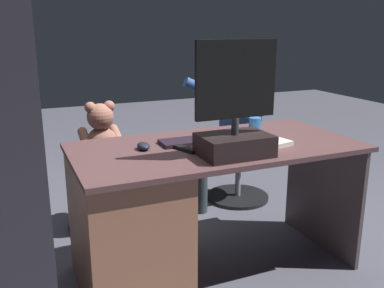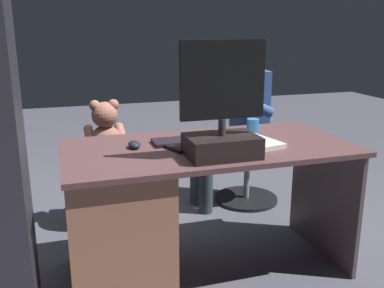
{
  "view_description": "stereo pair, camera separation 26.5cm",
  "coord_description": "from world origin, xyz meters",
  "px_view_note": "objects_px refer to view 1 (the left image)",
  "views": [
    {
      "loc": [
        0.97,
        2.31,
        1.32
      ],
      "look_at": [
        -0.04,
        -0.04,
        0.61
      ],
      "focal_mm": 40.62,
      "sensor_mm": 36.0,
      "label": 1
    },
    {
      "loc": [
        0.73,
        2.4,
        1.32
      ],
      "look_at": [
        -0.04,
        -0.04,
        0.61
      ],
      "focal_mm": 40.62,
      "sensor_mm": 36.0,
      "label": 2
    }
  ],
  "objects_px": {
    "office_chair_teddy": "(105,190)",
    "person": "(230,112)",
    "monitor": "(235,124)",
    "teddy_bear": "(101,133)",
    "desk": "(146,217)",
    "cup": "(255,125)",
    "computer_mouse": "(143,146)",
    "tv_remote": "(186,149)",
    "visitor_chair": "(238,166)",
    "keyboard": "(199,140)"
  },
  "relations": [
    {
      "from": "cup",
      "to": "tv_remote",
      "type": "distance_m",
      "value": 0.54
    },
    {
      "from": "desk",
      "to": "monitor",
      "type": "relative_size",
      "value": 2.75
    },
    {
      "from": "office_chair_teddy",
      "to": "person",
      "type": "relative_size",
      "value": 0.42
    },
    {
      "from": "keyboard",
      "to": "person",
      "type": "relative_size",
      "value": 0.35
    },
    {
      "from": "tv_remote",
      "to": "teddy_bear",
      "type": "bearing_deg",
      "value": -91.11
    },
    {
      "from": "teddy_bear",
      "to": "visitor_chair",
      "type": "bearing_deg",
      "value": -176.17
    },
    {
      "from": "monitor",
      "to": "tv_remote",
      "type": "bearing_deg",
      "value": -41.82
    },
    {
      "from": "computer_mouse",
      "to": "visitor_chair",
      "type": "height_order",
      "value": "computer_mouse"
    },
    {
      "from": "monitor",
      "to": "cup",
      "type": "distance_m",
      "value": 0.48
    },
    {
      "from": "teddy_bear",
      "to": "person",
      "type": "xyz_separation_m",
      "value": [
        -0.97,
        -0.06,
        0.05
      ]
    },
    {
      "from": "desk",
      "to": "computer_mouse",
      "type": "height_order",
      "value": "computer_mouse"
    },
    {
      "from": "monitor",
      "to": "desk",
      "type": "bearing_deg",
      "value": -27.8
    },
    {
      "from": "monitor",
      "to": "office_chair_teddy",
      "type": "relative_size",
      "value": 1.08
    },
    {
      "from": "monitor",
      "to": "computer_mouse",
      "type": "relative_size",
      "value": 5.59
    },
    {
      "from": "keyboard",
      "to": "office_chair_teddy",
      "type": "distance_m",
      "value": 0.9
    },
    {
      "from": "keyboard",
      "to": "cup",
      "type": "xyz_separation_m",
      "value": [
        -0.37,
        -0.06,
        0.03
      ]
    },
    {
      "from": "desk",
      "to": "cup",
      "type": "bearing_deg",
      "value": -168.68
    },
    {
      "from": "computer_mouse",
      "to": "teddy_bear",
      "type": "distance_m",
      "value": 0.72
    },
    {
      "from": "person",
      "to": "monitor",
      "type": "bearing_deg",
      "value": 62.73
    },
    {
      "from": "desk",
      "to": "teddy_bear",
      "type": "bearing_deg",
      "value": -86.16
    },
    {
      "from": "cup",
      "to": "office_chair_teddy",
      "type": "xyz_separation_m",
      "value": [
        0.75,
        -0.62,
        -0.5
      ]
    },
    {
      "from": "desk",
      "to": "keyboard",
      "type": "relative_size",
      "value": 3.52
    },
    {
      "from": "office_chair_teddy",
      "to": "visitor_chair",
      "type": "height_order",
      "value": "same"
    },
    {
      "from": "cup",
      "to": "person",
      "type": "xyz_separation_m",
      "value": [
        -0.21,
        -0.7,
        -0.07
      ]
    },
    {
      "from": "monitor",
      "to": "person",
      "type": "bearing_deg",
      "value": -117.27
    },
    {
      "from": "cup",
      "to": "teddy_bear",
      "type": "distance_m",
      "value": 0.99
    },
    {
      "from": "office_chair_teddy",
      "to": "teddy_bear",
      "type": "xyz_separation_m",
      "value": [
        0.0,
        -0.01,
        0.39
      ]
    },
    {
      "from": "keyboard",
      "to": "teddy_bear",
      "type": "relative_size",
      "value": 1.1
    },
    {
      "from": "tv_remote",
      "to": "teddy_bear",
      "type": "height_order",
      "value": "teddy_bear"
    },
    {
      "from": "cup",
      "to": "computer_mouse",
      "type": "bearing_deg",
      "value": 6.47
    },
    {
      "from": "desk",
      "to": "teddy_bear",
      "type": "distance_m",
      "value": 0.82
    },
    {
      "from": "computer_mouse",
      "to": "office_chair_teddy",
      "type": "distance_m",
      "value": 0.85
    },
    {
      "from": "monitor",
      "to": "person",
      "type": "relative_size",
      "value": 0.45
    },
    {
      "from": "cup",
      "to": "office_chair_teddy",
      "type": "height_order",
      "value": "cup"
    },
    {
      "from": "visitor_chair",
      "to": "person",
      "type": "height_order",
      "value": "person"
    },
    {
      "from": "keyboard",
      "to": "computer_mouse",
      "type": "distance_m",
      "value": 0.31
    },
    {
      "from": "person",
      "to": "office_chair_teddy",
      "type": "bearing_deg",
      "value": 4.52
    },
    {
      "from": "desk",
      "to": "teddy_bear",
      "type": "height_order",
      "value": "teddy_bear"
    },
    {
      "from": "keyboard",
      "to": "teddy_bear",
      "type": "height_order",
      "value": "teddy_bear"
    },
    {
      "from": "computer_mouse",
      "to": "person",
      "type": "distance_m",
      "value": 1.19
    },
    {
      "from": "monitor",
      "to": "teddy_bear",
      "type": "xyz_separation_m",
      "value": [
        0.43,
        -0.97,
        -0.23
      ]
    },
    {
      "from": "desk",
      "to": "person",
      "type": "bearing_deg",
      "value": -137.63
    },
    {
      "from": "desk",
      "to": "cup",
      "type": "height_order",
      "value": "cup"
    },
    {
      "from": "desk",
      "to": "tv_remote",
      "type": "relative_size",
      "value": 9.85
    },
    {
      "from": "keyboard",
      "to": "person",
      "type": "bearing_deg",
      "value": -128.09
    },
    {
      "from": "keyboard",
      "to": "visitor_chair",
      "type": "height_order",
      "value": "keyboard"
    },
    {
      "from": "desk",
      "to": "visitor_chair",
      "type": "relative_size",
      "value": 3.06
    },
    {
      "from": "monitor",
      "to": "cup",
      "type": "relative_size",
      "value": 6.0
    },
    {
      "from": "person",
      "to": "teddy_bear",
      "type": "bearing_deg",
      "value": 3.76
    },
    {
      "from": "keyboard",
      "to": "monitor",
      "type": "bearing_deg",
      "value": 100.61
    }
  ]
}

